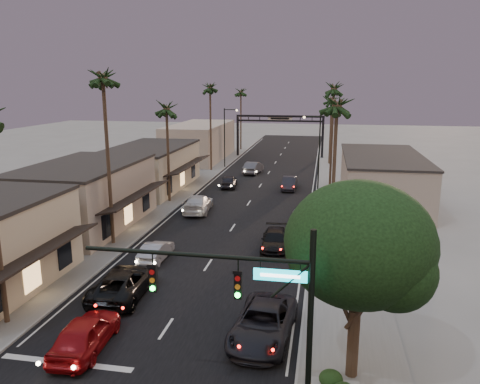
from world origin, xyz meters
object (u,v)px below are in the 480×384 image
at_px(arch, 280,125).
at_px(streetlight_right, 317,146).
at_px(oncoming_pickup, 124,282).
at_px(traffic_signal, 257,299).
at_px(oncoming_red, 85,333).
at_px(palm_ra, 337,100).
at_px(curbside_near, 263,323).
at_px(palm_lc, 166,105).
at_px(streetlight_left, 226,133).
at_px(corner_tree, 361,249).
at_px(palm_rc, 332,98).
at_px(curbside_black, 275,240).
at_px(palm_lb, 102,73).
at_px(palm_rb, 334,85).
at_px(palm_ld, 210,85).
at_px(oncoming_silver, 156,251).
at_px(palm_far, 241,90).

distance_m(arch, streetlight_right, 25.94).
bearing_deg(oncoming_pickup, traffic_signal, 132.94).
bearing_deg(oncoming_red, palm_ra, -129.36).
relative_size(oncoming_red, curbside_near, 0.83).
bearing_deg(palm_lc, arch, 75.80).
distance_m(streetlight_right, streetlight_left, 18.99).
distance_m(corner_tree, oncoming_pickup, 15.42).
bearing_deg(streetlight_right, palm_rc, 84.95).
height_order(streetlight_right, palm_rc, palm_rc).
distance_m(palm_ra, curbside_black, 11.57).
height_order(traffic_signal, curbside_near, traffic_signal).
bearing_deg(palm_rc, curbside_near, -93.65).
distance_m(traffic_signal, curbside_near, 7.37).
relative_size(palm_lb, palm_rb, 1.07).
xyz_separation_m(palm_lb, palm_rc, (17.20, 42.00, -2.92)).
distance_m(oncoming_red, curbside_near, 8.70).
bearing_deg(palm_ld, traffic_signal, -74.35).
xyz_separation_m(streetlight_left, curbside_near, (12.08, -48.00, -4.49)).
xyz_separation_m(oncoming_red, oncoming_pickup, (-0.65, 5.93, -0.01)).
distance_m(arch, palm_lb, 49.39).
bearing_deg(curbside_near, oncoming_silver, 138.98).
xyz_separation_m(palm_rb, curbside_black, (-4.28, -20.90, -11.68)).
relative_size(streetlight_left, palm_lc, 0.74).
relative_size(traffic_signal, palm_ld, 0.60).
bearing_deg(oncoming_pickup, streetlight_left, -88.49).
bearing_deg(palm_ld, palm_rb, -32.60).
height_order(palm_lc, palm_rc, same).
xyz_separation_m(traffic_signal, oncoming_silver, (-9.66, 15.27, -4.39)).
xyz_separation_m(streetlight_right, oncoming_pickup, (-10.73, -31.64, -4.48)).
bearing_deg(traffic_signal, streetlight_left, 103.14).
height_order(palm_lc, curbside_black, palm_lc).
bearing_deg(palm_rc, oncoming_pickup, -103.77).
distance_m(palm_far, curbside_black, 57.34).
xyz_separation_m(traffic_signal, curbside_black, (-1.36, 19.10, -4.35)).
bearing_deg(traffic_signal, corner_tree, 42.31).
height_order(oncoming_red, oncoming_silver, oncoming_red).
xyz_separation_m(palm_lb, palm_ld, (0.00, 33.00, -0.97)).
bearing_deg(traffic_signal, palm_far, 100.70).
bearing_deg(streetlight_left, curbside_near, -75.88).
bearing_deg(palm_rb, oncoming_silver, -116.94).
height_order(palm_ra, oncoming_pickup, palm_ra).
bearing_deg(streetlight_right, oncoming_red, -105.02).
height_order(curbside_near, curbside_black, curbside_near).
bearing_deg(palm_far, curbside_near, -78.81).
bearing_deg(palm_rb, traffic_signal, -94.16).
xyz_separation_m(palm_lb, curbside_near, (13.76, -12.00, -12.54)).
xyz_separation_m(arch, palm_rb, (8.60, -26.00, 6.88)).
distance_m(oncoming_pickup, oncoming_silver, 5.91).
bearing_deg(corner_tree, oncoming_pickup, 156.00).
height_order(palm_lb, oncoming_pickup, palm_lb).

